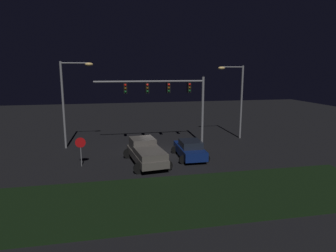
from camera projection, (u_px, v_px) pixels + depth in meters
name	position (u px, v px, depth m)	size (l,w,h in m)	color
ground_plane	(156.00, 153.00, 25.78)	(80.00, 80.00, 0.00)	black
grass_median	(183.00, 197.00, 16.76)	(24.65, 6.62, 0.10)	black
pickup_truck	(146.00, 151.00, 22.76)	(3.33, 5.61, 1.80)	#514C47
car_sedan	(190.00, 149.00, 24.26)	(2.52, 4.42, 1.51)	navy
traffic_signal_gantry	(169.00, 93.00, 27.64)	(10.32, 0.56, 6.50)	slate
street_lamp_left	(70.00, 94.00, 26.60)	(2.89, 0.44, 7.89)	slate
street_lamp_right	(236.00, 93.00, 30.39)	(2.76, 0.44, 7.57)	slate
stop_sign	(81.00, 146.00, 21.95)	(0.76, 0.08, 2.23)	slate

